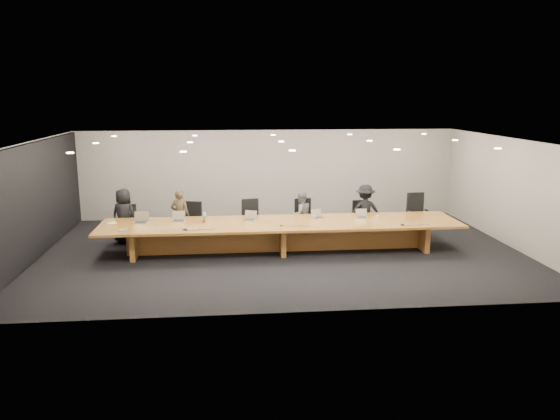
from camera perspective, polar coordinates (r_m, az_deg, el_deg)
The scene contains 29 objects.
ground at distance 13.89m, azimuth 0.12°, elevation -4.29°, with size 12.00×12.00×0.00m, color black.
back_wall at distance 17.50m, azimuth -1.21°, elevation 3.78°, with size 12.00×0.02×2.80m, color #BBB5AA.
left_wall_panel at distance 14.26m, azimuth -24.36°, elevation 0.72°, with size 0.08×7.84×2.74m, color black.
conference_table at distance 13.75m, azimuth 0.12°, elevation -2.21°, with size 9.00×1.80×0.75m.
chair_far_left at distance 15.15m, azimuth -15.53°, elevation -1.38°, with size 0.52×0.52×1.02m, color black, non-canonical shape.
chair_left at distance 14.85m, azimuth -9.23°, elevation -1.21°, with size 0.55×0.55×1.08m, color black, non-canonical shape.
chair_mid_left at distance 14.84m, azimuth -2.92°, elevation -1.01°, with size 0.57×0.57×1.12m, color black, non-canonical shape.
chair_mid_right at distance 15.00m, azimuth 2.60°, elevation -0.90°, with size 0.56×0.56×1.10m, color black, non-canonical shape.
chair_right at distance 15.44m, azimuth 8.53°, elevation -0.84°, with size 0.51×0.51×1.00m, color black, non-canonical shape.
chair_far_right at distance 15.91m, azimuth 14.21°, elevation -0.37°, with size 0.60×0.60×1.19m, color black, non-canonical shape.
person_a at distance 15.07m, azimuth -15.99°, elevation -0.59°, with size 0.72×0.47×1.47m, color black.
person_b at distance 14.80m, azimuth -10.39°, elevation -0.59°, with size 0.53×0.35×1.45m, color #3B3120.
person_c at distance 14.92m, azimuth 2.19°, elevation -0.51°, with size 0.65×0.51×1.34m, color slate.
person_d at distance 15.31m, azimuth 8.86°, elevation -0.08°, with size 0.95×0.54×1.47m, color black.
laptop_a at distance 14.03m, azimuth -14.37°, elevation -0.75°, with size 0.36×0.26×0.28m, color tan, non-canonical shape.
laptop_b at distance 14.03m, azimuth -10.58°, elevation -0.65°, with size 0.32×0.23×0.25m, color tan, non-canonical shape.
laptop_c at distance 13.90m, azimuth -3.23°, elevation -0.59°, with size 0.31×0.23×0.25m, color #C8B399, non-canonical shape.
laptop_d at distance 14.14m, azimuth 4.05°, elevation -0.40°, with size 0.30×0.22×0.24m, color #C4B896, non-canonical shape.
laptop_e at distance 14.32m, azimuth 8.57°, elevation -0.37°, with size 0.29×0.21×0.23m, color beige, non-canonical shape.
water_bottle at distance 13.86m, azimuth -7.87°, elevation -0.74°, with size 0.07×0.07×0.23m, color #B1C1BB.
amber_mug at distance 13.75m, azimuth -7.95°, elevation -1.16°, with size 0.07×0.07×0.09m, color brown.
paper_cup_near at distance 14.18m, azimuth 3.63°, elevation -0.69°, with size 0.07×0.07×0.08m, color white.
paper_cup_far at distance 14.28m, azimuth 10.14°, elevation -0.74°, with size 0.08×0.08×0.09m, color silver.
notepad at distance 14.24m, azimuth -17.19°, elevation -1.28°, with size 0.21×0.17×0.01m, color white.
lime_gadget at distance 14.25m, azimuth -17.13°, elevation -1.20°, with size 0.15×0.09×0.02m, color #65B730.
av_box at distance 13.35m, azimuth -16.05°, elevation -2.05°, with size 0.19×0.14×0.03m, color #B6B6BB.
mic_left at distance 13.11m, azimuth -9.90°, elevation -2.00°, with size 0.13×0.13×0.03m, color black.
mic_center at distance 13.31m, azimuth 0.15°, elevation -1.62°, with size 0.10×0.10×0.03m, color black.
mic_right at distance 13.72m, azimuth 12.65°, elevation -1.49°, with size 0.13×0.13×0.03m, color black.
Camera 1 is at (-1.36, -13.27, 3.89)m, focal length 35.00 mm.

